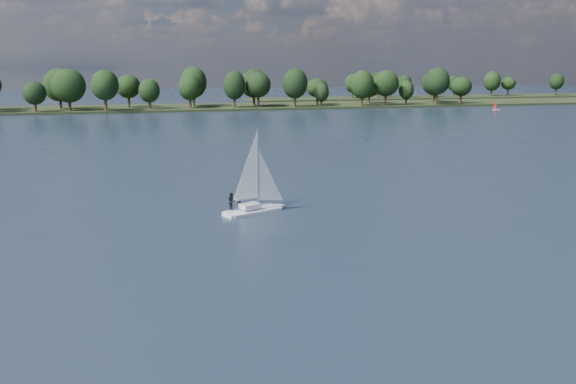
# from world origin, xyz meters

# --- Properties ---
(ground) EXTENTS (700.00, 700.00, 0.00)m
(ground) POSITION_xyz_m (0.00, 100.00, 0.00)
(ground) COLOR #233342
(ground) RESTS_ON ground
(far_shore) EXTENTS (660.00, 40.00, 1.50)m
(far_shore) POSITION_xyz_m (0.00, 212.00, 0.00)
(far_shore) COLOR black
(far_shore) RESTS_ON ground
(far_shore_back) EXTENTS (220.00, 30.00, 1.40)m
(far_shore_back) POSITION_xyz_m (160.00, 260.00, 0.00)
(far_shore_back) COLOR black
(far_shore_back) RESTS_ON ground
(sailboat) EXTENTS (7.10, 4.46, 9.07)m
(sailboat) POSITION_xyz_m (-3.85, 35.04, 2.53)
(sailboat) COLOR white
(sailboat) RESTS_ON ground
(dinghy_orange) EXTENTS (2.69, 1.61, 4.02)m
(dinghy_orange) POSITION_xyz_m (119.59, 171.71, 0.95)
(dinghy_orange) COLOR white
(dinghy_orange) RESTS_ON ground
(treeline) EXTENTS (562.26, 73.96, 18.00)m
(treeline) POSITION_xyz_m (-12.77, 208.26, 8.10)
(treeline) COLOR black
(treeline) RESTS_ON ground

